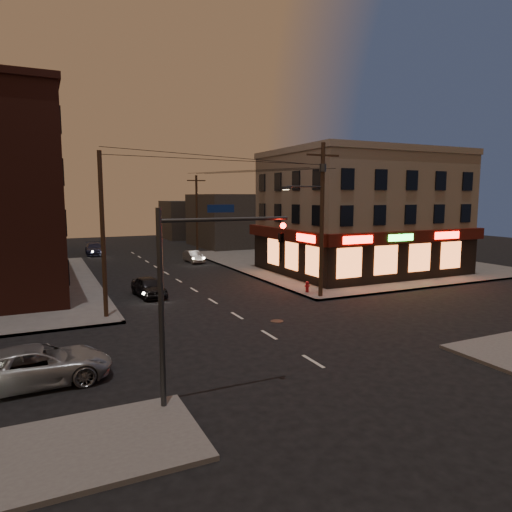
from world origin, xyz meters
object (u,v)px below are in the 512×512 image
sedan_near (149,287)px  fire_hydrant (307,286)px  suv_cross (37,365)px  sedan_far (94,249)px  sedan_mid (194,257)px

sedan_near → fire_hydrant: bearing=-27.5°
suv_cross → fire_hydrant: suv_cross is taller
sedan_far → fire_hydrant: bearing=-66.8°
sedan_near → sedan_mid: bearing=55.7°
sedan_near → fire_hydrant: sedan_near is taller
suv_cross → sedan_near: size_ratio=1.29×
sedan_mid → fire_hydrant: (2.40, -18.16, -0.03)m
sedan_near → fire_hydrant: 10.82m
sedan_far → fire_hydrant: sedan_far is taller
sedan_near → sedan_mid: (7.66, 14.19, -0.07)m
suv_cross → sedan_far: bearing=-10.6°
fire_hydrant → suv_cross: bearing=-152.1°
suv_cross → sedan_near: suv_cross is taller
sedan_mid → fire_hydrant: bearing=-84.6°
suv_cross → sedan_mid: 30.68m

